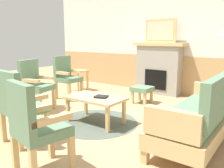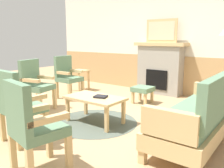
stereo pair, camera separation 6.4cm
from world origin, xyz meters
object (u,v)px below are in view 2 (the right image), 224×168
at_px(armchair_front_left, 18,103).
at_px(armchair_by_window_left, 67,75).
at_px(side_table, 79,74).
at_px(couch, 200,116).
at_px(armchair_front_center, 32,124).
at_px(framed_picture, 161,31).
at_px(coffee_table, 95,100).
at_px(book_on_table, 101,97).
at_px(footstool, 143,90).
at_px(armchair_near_fireplace, 35,83).
at_px(fireplace, 160,68).

bearing_deg(armchair_front_left, armchair_by_window_left, 122.45).
relative_size(armchair_front_left, side_table, 1.78).
bearing_deg(couch, armchair_front_center, -124.00).
bearing_deg(side_table, couch, -21.60).
distance_m(armchair_front_left, side_table, 3.22).
bearing_deg(side_table, framed_picture, 27.99).
xyz_separation_m(framed_picture, coffee_table, (0.09, -2.59, -1.17)).
height_order(book_on_table, footstool, book_on_table).
relative_size(book_on_table, armchair_by_window_left, 0.20).
bearing_deg(footstool, couch, -40.02).
bearing_deg(armchair_front_left, coffee_table, 75.01).
distance_m(armchair_near_fireplace, side_table, 1.83).
relative_size(footstool, armchair_near_fireplace, 0.41).
xyz_separation_m(fireplace, side_table, (-1.87, -0.99, -0.22)).
xyz_separation_m(book_on_table, armchair_front_left, (-0.42, -1.19, 0.08)).
bearing_deg(armchair_front_center, couch, 56.00).
bearing_deg(armchair_front_left, armchair_near_fireplace, 136.68).
relative_size(coffee_table, armchair_by_window_left, 0.98).
relative_size(couch, armchair_front_center, 1.84).
relative_size(framed_picture, armchair_near_fireplace, 0.82).
height_order(framed_picture, armchair_front_left, framed_picture).
height_order(fireplace, framed_picture, framed_picture).
relative_size(coffee_table, book_on_table, 4.86).
bearing_deg(fireplace, armchair_by_window_left, -131.73).
distance_m(coffee_table, footstool, 1.53).
height_order(armchair_by_window_left, armchair_front_left, same).
bearing_deg(couch, fireplace, 125.64).
bearing_deg(coffee_table, armchair_by_window_left, 151.54).
xyz_separation_m(armchair_front_left, armchair_front_center, (0.81, -0.35, 0.00)).
bearing_deg(book_on_table, side_table, 142.67).
height_order(couch, footstool, couch).
bearing_deg(armchair_front_center, framed_picture, 98.18).
xyz_separation_m(couch, armchair_near_fireplace, (-3.04, -0.32, 0.14)).
bearing_deg(book_on_table, framed_picture, 94.47).
bearing_deg(coffee_table, framed_picture, 92.06).
distance_m(coffee_table, armchair_front_center, 1.61).
height_order(armchair_by_window_left, side_table, armchair_by_window_left).
relative_size(framed_picture, armchair_by_window_left, 0.82).
relative_size(armchair_front_left, armchair_front_center, 1.00).
relative_size(armchair_near_fireplace, armchair_by_window_left, 1.00).
bearing_deg(armchair_near_fireplace, framed_picture, 64.42).
bearing_deg(couch, side_table, 158.40).
xyz_separation_m(footstool, armchair_by_window_left, (-1.65, -0.65, 0.25)).
distance_m(framed_picture, armchair_by_window_left, 2.51).
height_order(fireplace, couch, fireplace).
bearing_deg(fireplace, book_on_table, -85.53).
bearing_deg(armchair_front_center, coffee_table, 108.12).
distance_m(couch, footstool, 2.11).
height_order(footstool, side_table, side_table).
distance_m(coffee_table, side_table, 2.53).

